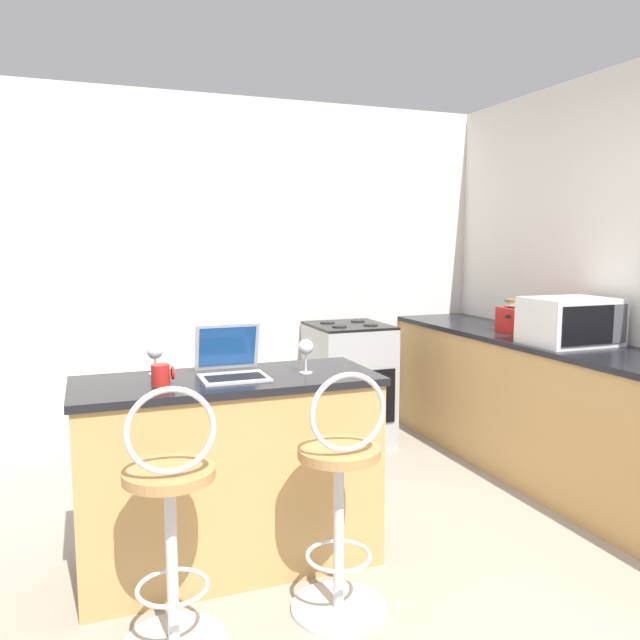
{
  "coord_description": "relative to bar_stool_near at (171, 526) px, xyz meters",
  "views": [
    {
      "loc": [
        -1.13,
        -1.91,
        1.54
      ],
      "look_at": [
        0.33,
        1.98,
        1.01
      ],
      "focal_mm": 35.0,
      "sensor_mm": 36.0,
      "label": 1
    }
  ],
  "objects": [
    {
      "name": "storage_jar",
      "position": [
        2.65,
        1.5,
        0.53
      ],
      "size": [
        0.11,
        0.11,
        0.21
      ],
      "color": "silver",
      "rests_on": "counter_right"
    },
    {
      "name": "wine_glass_tall",
      "position": [
        0.03,
        0.74,
        0.53
      ],
      "size": [
        0.08,
        0.08,
        0.15
      ],
      "color": "silver",
      "rests_on": "breakfast_bar"
    },
    {
      "name": "counter_right",
      "position": [
        2.5,
        0.78,
        -0.03
      ],
      "size": [
        0.64,
        3.25,
        0.91
      ],
      "color": "tan",
      "rests_on": "ground_plane"
    },
    {
      "name": "toaster",
      "position": [
        2.52,
        1.22,
        0.51
      ],
      "size": [
        0.23,
        0.3,
        0.18
      ],
      "color": "red",
      "rests_on": "counter_right"
    },
    {
      "name": "wine_glass_short",
      "position": [
        0.71,
        0.51,
        0.54
      ],
      "size": [
        0.07,
        0.07,
        0.16
      ],
      "color": "silver",
      "rests_on": "breakfast_bar"
    },
    {
      "name": "microwave",
      "position": [
        2.49,
        0.73,
        0.57
      ],
      "size": [
        0.53,
        0.39,
        0.29
      ],
      "color": "silver",
      "rests_on": "counter_right"
    },
    {
      "name": "laptop",
      "position": [
        0.36,
        0.57,
        0.48
      ],
      "size": [
        0.31,
        0.29,
        0.24
      ],
      "color": "#B7BABF",
      "rests_on": "breakfast_bar"
    },
    {
      "name": "wall_back",
      "position": [
        0.88,
        2.42,
        0.81
      ],
      "size": [
        12.0,
        0.06,
        2.6
      ],
      "color": "silver",
      "rests_on": "ground_plane"
    },
    {
      "name": "bar_stool_near",
      "position": [
        0.0,
        0.0,
        0.0
      ],
      "size": [
        0.4,
        0.4,
        1.04
      ],
      "color": "silver",
      "rests_on": "ground_plane"
    },
    {
      "name": "bar_stool_far",
      "position": [
        0.68,
        0.0,
        0.0
      ],
      "size": [
        0.4,
        0.4,
        1.04
      ],
      "color": "silver",
      "rests_on": "ground_plane"
    },
    {
      "name": "breakfast_bar",
      "position": [
        0.34,
        0.55,
        -0.03
      ],
      "size": [
        1.39,
        0.57,
        0.91
      ],
      "color": "tan",
      "rests_on": "ground_plane"
    },
    {
      "name": "stove_range",
      "position": [
        1.6,
        2.07,
        -0.03
      ],
      "size": [
        0.57,
        0.61,
        0.92
      ],
      "color": "#9EA3A8",
      "rests_on": "ground_plane"
    },
    {
      "name": "mug_red",
      "position": [
        0.03,
        0.5,
        0.47
      ],
      "size": [
        0.1,
        0.08,
        0.09
      ],
      "color": "red",
      "rests_on": "breakfast_bar"
    }
  ]
}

